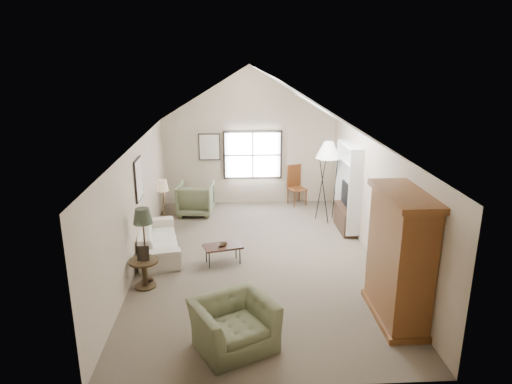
{
  "coord_description": "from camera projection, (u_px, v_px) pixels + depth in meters",
  "views": [
    {
      "loc": [
        -0.52,
        -9.04,
        4.26
      ],
      "look_at": [
        0.0,
        0.4,
        1.4
      ],
      "focal_mm": 32.0,
      "sensor_mm": 36.0,
      "label": 1
    }
  ],
  "objects": [
    {
      "name": "side_chair",
      "position": [
        297.0,
        185.0,
        13.34
      ],
      "size": [
        0.59,
        0.59,
        1.17
      ],
      "primitive_type": "cube",
      "rotation": [
        0.0,
        0.0,
        0.39
      ],
      "color": "brown",
      "rests_on": "ground"
    },
    {
      "name": "armoire",
      "position": [
        399.0,
        257.0,
        7.4
      ],
      "size": [
        0.6,
        1.5,
        2.2
      ],
      "primitive_type": "cube",
      "color": "brown",
      "rests_on": "ground"
    },
    {
      "name": "coffee_table",
      "position": [
        223.0,
        254.0,
        9.64
      ],
      "size": [
        0.88,
        0.63,
        0.41
      ],
      "primitive_type": "cube",
      "rotation": [
        0.0,
        0.0,
        0.26
      ],
      "color": "#341D15",
      "rests_on": "ground"
    },
    {
      "name": "armchair_far",
      "position": [
        196.0,
        199.0,
        12.55
      ],
      "size": [
        1.03,
        1.06,
        0.88
      ],
      "primitive_type": "imported",
      "rotation": [
        0.0,
        0.0,
        3.04
      ],
      "color": "#5A6345",
      "rests_on": "ground"
    },
    {
      "name": "media_console",
      "position": [
        345.0,
        219.0,
        11.46
      ],
      "size": [
        0.34,
        1.18,
        0.6
      ],
      "primitive_type": "cube",
      "color": "#382316",
      "rests_on": "ground"
    },
    {
      "name": "tan_lamp",
      "position": [
        164.0,
        206.0,
        11.19
      ],
      "size": [
        0.33,
        0.33,
        1.38
      ],
      "primitive_type": null,
      "rotation": [
        0.0,
        0.0,
        0.2
      ],
      "color": "tan",
      "rests_on": "ground"
    },
    {
      "name": "window",
      "position": [
        253.0,
        155.0,
        13.27
      ],
      "size": [
        1.72,
        0.08,
        1.42
      ],
      "primitive_type": "cube",
      "color": "black",
      "rests_on": "room_shell"
    },
    {
      "name": "room_shell",
      "position": [
        257.0,
        110.0,
        8.97
      ],
      "size": [
        5.01,
        8.01,
        4.0
      ],
      "color": "brown",
      "rests_on": "ground"
    },
    {
      "name": "dark_lamp",
      "position": [
        145.0,
        245.0,
        8.69
      ],
      "size": [
        0.43,
        0.43,
        1.54
      ],
      "primitive_type": null,
      "rotation": [
        0.0,
        0.0,
        0.2
      ],
      "color": "black",
      "rests_on": "ground"
    },
    {
      "name": "sofa",
      "position": [
        157.0,
        239.0,
        10.15
      ],
      "size": [
        1.28,
        2.34,
        0.65
      ],
      "primitive_type": "imported",
      "rotation": [
        0.0,
        0.0,
        1.77
      ],
      "color": "beige",
      "rests_on": "ground"
    },
    {
      "name": "bowl",
      "position": [
        223.0,
        244.0,
        9.57
      ],
      "size": [
        0.23,
        0.23,
        0.05
      ],
      "primitive_type": "imported",
      "rotation": [
        0.0,
        0.0,
        0.26
      ],
      "color": "#3D2C19",
      "rests_on": "coffee_table"
    },
    {
      "name": "armchair_near",
      "position": [
        234.0,
        325.0,
        6.84
      ],
      "size": [
        1.47,
        1.41,
        0.74
      ],
      "primitive_type": "imported",
      "rotation": [
        0.0,
        0.0,
        0.47
      ],
      "color": "#666E4D",
      "rests_on": "ground"
    },
    {
      "name": "tv_panel",
      "position": [
        347.0,
        195.0,
        11.28
      ],
      "size": [
        0.05,
        0.9,
        0.55
      ],
      "primitive_type": "cube",
      "color": "black",
      "rests_on": "media_console"
    },
    {
      "name": "tripod_lamp",
      "position": [
        327.0,
        181.0,
        11.89
      ],
      "size": [
        0.7,
        0.7,
        2.18
      ],
      "primitive_type": null,
      "rotation": [
        0.0,
        0.0,
        0.12
      ],
      "color": "white",
      "rests_on": "ground"
    },
    {
      "name": "tv_alcove",
      "position": [
        348.0,
        186.0,
        11.22
      ],
      "size": [
        0.32,
        1.3,
        2.1
      ],
      "primitive_type": "cube",
      "color": "white",
      "rests_on": "ground"
    },
    {
      "name": "side_table",
      "position": [
        145.0,
        273.0,
        8.64
      ],
      "size": [
        0.65,
        0.65,
        0.55
      ],
      "primitive_type": "cylinder",
      "rotation": [
        0.0,
        0.0,
        0.2
      ],
      "color": "#342615",
      "rests_on": "ground"
    },
    {
      "name": "wall_art",
      "position": [
        176.0,
        162.0,
        11.15
      ],
      "size": [
        1.97,
        3.71,
        0.88
      ],
      "color": "black",
      "rests_on": "room_shell"
    },
    {
      "name": "skylight",
      "position": [
        314.0,
        104.0,
        9.89
      ],
      "size": [
        0.8,
        1.2,
        0.52
      ],
      "primitive_type": null,
      "color": "white",
      "rests_on": "room_shell"
    }
  ]
}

